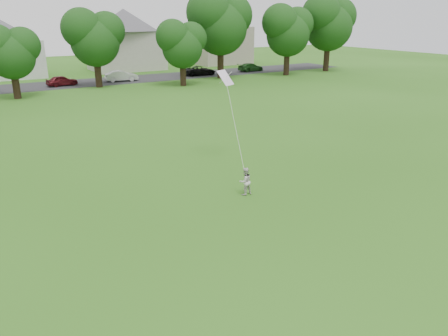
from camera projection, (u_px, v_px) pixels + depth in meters
ground at (194, 265)px, 14.08m from camera, size 160.00×160.00×0.00m
street at (18, 88)px, 47.98m from camera, size 90.00×7.00×0.01m
older_boy at (245, 181)px, 19.39m from camera, size 0.64×0.51×1.27m
kite at (234, 122)px, 21.04m from camera, size 1.49×2.84×6.21m
tree_row at (88, 29)px, 43.94m from camera, size 81.78×9.39×10.81m
parked_cars at (19, 83)px, 46.98m from camera, size 65.37×2.39×1.28m
house_row at (6, 37)px, 54.70m from camera, size 77.06×14.06×10.57m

